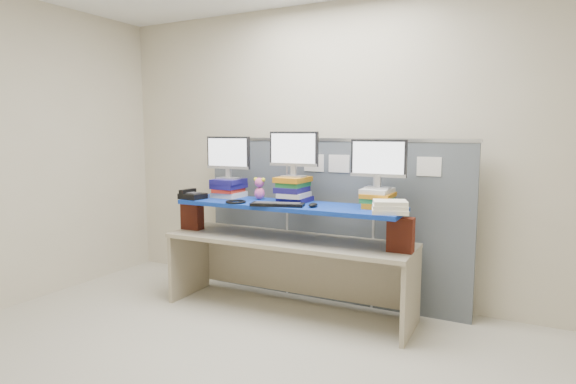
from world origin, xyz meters
The scene contains 18 objects.
room centered at (0.00, 0.00, 1.40)m, with size 5.00×4.00×2.80m.
cubicle_partition centered at (0.00, 1.78, 0.77)m, with size 2.60×0.06×1.53m.
desk centered at (-0.19, 1.32, 0.53)m, with size 2.20×0.69×0.67m.
brick_pier_left centered at (-1.18, 1.24, 0.80)m, with size 0.20×0.11×0.27m, color maroon.
brick_pier_right centered at (0.80, 1.29, 0.80)m, with size 0.20×0.11×0.27m, color maroon.
blue_board centered at (-0.19, 1.32, 0.95)m, with size 1.99×0.50×0.04m, color #0A1183.
book_stack_left centered at (-0.88, 1.42, 1.06)m, with size 0.26×0.30×0.17m.
book_stack_center centered at (-0.20, 1.44, 1.08)m, with size 0.27×0.32×0.22m.
book_stack_right centered at (0.56, 1.45, 1.05)m, with size 0.26×0.30×0.16m.
monitor_left centered at (-0.88, 1.42, 1.37)m, with size 0.46×0.13×0.40m.
monitor_center centered at (-0.20, 1.43, 1.42)m, with size 0.46×0.13×0.40m.
monitor_right centered at (0.56, 1.45, 1.35)m, with size 0.46×0.13×0.40m.
keyboard centered at (-0.21, 1.15, 0.99)m, with size 0.47×0.27×0.03m.
mouse centered at (0.08, 1.23, 0.99)m, with size 0.06×0.12×0.04m, color black.
desk_phone centered at (-1.11, 1.16, 1.00)m, with size 0.22×0.20×0.09m.
headset centered at (-0.62, 1.14, 0.98)m, with size 0.18×0.18×0.02m, color black.
plush_toy centered at (-0.54, 1.42, 1.07)m, with size 0.12×0.09×0.20m.
binder_stack centered at (0.72, 1.24, 1.02)m, with size 0.33×0.29×0.10m.
Camera 1 is at (1.72, -2.32, 1.58)m, focal length 30.00 mm.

